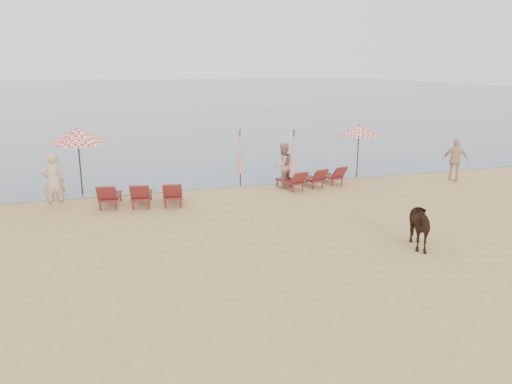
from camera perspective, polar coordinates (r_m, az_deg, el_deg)
ground at (r=10.71m, az=8.19°, el=-12.19°), size 120.00×120.00×0.00m
sea at (r=88.82m, az=-14.86°, el=10.94°), size 160.00×140.00×0.06m
lounger_cluster_left at (r=17.53m, az=-12.97°, el=-0.28°), size 2.99×2.06×0.61m
lounger_cluster_right at (r=19.93m, az=6.51°, el=1.65°), size 2.77×2.00×0.55m
umbrella_open_left_b at (r=19.44m, az=-19.75°, el=6.16°), size 2.04×2.08×2.60m
umbrella_open_right at (r=21.68m, az=11.69°, el=6.95°), size 1.86×1.86×2.27m
umbrella_closed_left at (r=19.72m, az=-1.83°, el=4.63°), size 0.28×0.28×2.28m
umbrella_closed_right at (r=18.91m, az=4.31°, el=4.41°), size 0.29×0.29×2.41m
cow at (r=13.91m, az=17.67°, el=-3.45°), size 1.17×1.71×1.32m
beachgoer_left at (r=17.80m, az=-22.15°, el=1.11°), size 0.79×0.59×1.97m
beachgoer_right_a at (r=19.68m, az=3.11°, el=3.06°), size 1.04×0.92×1.77m
beachgoer_right_b at (r=22.32m, az=21.83°, el=3.41°), size 1.08×0.99×1.78m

